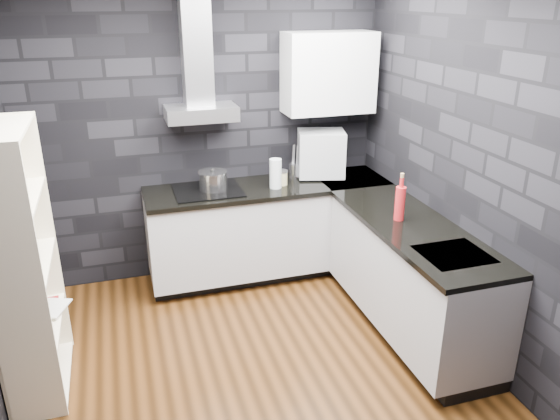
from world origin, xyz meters
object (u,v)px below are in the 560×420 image
pot (213,181)px  glass_vase (276,174)px  storage_jar (282,178)px  appliance_garage (321,153)px  utensil_crock (294,171)px  fruit_bowl (19,271)px  bookshelf (23,266)px  red_bottle (400,204)px

pot → glass_vase: bearing=-10.3°
glass_vase → storage_jar: bearing=37.9°
appliance_garage → glass_vase: bearing=-145.4°
storage_jar → glass_vase: bearing=-142.1°
storage_jar → utensil_crock: utensil_crock is taller
glass_vase → fruit_bowl: (-1.96, -1.10, -0.09)m
storage_jar → bookshelf: (-2.04, -1.02, -0.06)m
glass_vase → storage_jar: size_ratio=2.21×
red_bottle → storage_jar: bearing=120.5°
appliance_garage → bookshelf: 2.72m
bookshelf → storage_jar: bearing=45.3°
utensil_crock → bookshelf: (-2.21, -1.17, -0.07)m
storage_jar → red_bottle: bearing=-59.5°
appliance_garage → bookshelf: bearing=-140.6°
appliance_garage → fruit_bowl: size_ratio=2.09×
appliance_garage → red_bottle: 1.18m
pot → appliance_garage: bearing=4.5°
pot → utensil_crock: 0.79m
glass_vase → storage_jar: (0.08, 0.06, -0.07)m
bookshelf → fruit_bowl: bookshelf is taller
glass_vase → fruit_bowl: glass_vase is taller
utensil_crock → fruit_bowl: (-2.21, -1.31, -0.03)m
glass_vase → utensil_crock: bearing=40.5°
red_bottle → fruit_bowl: 2.66m
utensil_crock → fruit_bowl: bearing=-149.4°
appliance_garage → bookshelf: size_ratio=0.23×
appliance_garage → red_bottle: appliance_garage is taller
glass_vase → red_bottle: size_ratio=1.00×
storage_jar → appliance_garage: bearing=16.0°
pot → utensil_crock: size_ratio=1.78×
glass_vase → utensil_crock: size_ratio=1.92×
utensil_crock → bookshelf: bookshelf is taller
pot → red_bottle: (1.23, -1.08, 0.05)m
utensil_crock → red_bottle: size_ratio=0.52×
glass_vase → storage_jar: 0.12m
appliance_garage → fruit_bowl: (-2.46, -1.28, -0.19)m
bookshelf → fruit_bowl: (0.00, -0.14, 0.04)m
storage_jar → appliance_garage: 0.46m
glass_vase → storage_jar: glass_vase is taller
utensil_crock → fruit_bowl: size_ratio=0.68×
pot → storage_jar: bearing=-3.5°
appliance_garage → red_bottle: bearing=-65.9°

